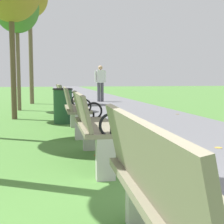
{
  "coord_description": "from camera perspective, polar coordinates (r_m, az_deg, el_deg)",
  "views": [
    {
      "loc": [
        -1.1,
        -1.4,
        1.08
      ],
      "look_at": [
        -0.05,
        3.63,
        0.55
      ],
      "focal_mm": 52.78,
      "sensor_mm": 36.0,
      "label": 1
    }
  ],
  "objects": [
    {
      "name": "scattered_leaves",
      "position": [
        4.53,
        9.84,
        -7.81
      ],
      "size": [
        5.4,
        11.66,
        0.02
      ],
      "color": "#93511E",
      "rests_on": "ground"
    },
    {
      "name": "park_bench_3",
      "position": [
        6.53,
        -6.49,
        0.62
      ],
      "size": [
        0.52,
        1.61,
        0.9
      ],
      "color": "gray",
      "rests_on": "ground"
    },
    {
      "name": "paved_walkway",
      "position": [
        19.62,
        -3.93,
        2.78
      ],
      "size": [
        3.18,
        44.0,
        0.02
      ],
      "primitive_type": "cube",
      "color": "slate",
      "rests_on": "ground"
    },
    {
      "name": "tree_4",
      "position": [
        11.63,
        -16.19,
        16.77
      ],
      "size": [
        1.45,
        1.45,
        4.14
      ],
      "color": "brown",
      "rests_on": "ground"
    },
    {
      "name": "trash_bin",
      "position": [
        7.93,
        -8.5,
        1.08
      ],
      "size": [
        0.48,
        0.48,
        0.84
      ],
      "color": "#234C2D",
      "rests_on": "ground"
    },
    {
      "name": "park_bench_1",
      "position": [
        1.74,
        9.52,
        -14.35
      ],
      "size": [
        0.54,
        1.62,
        0.9
      ],
      "color": "gray",
      "rests_on": "ground"
    },
    {
      "name": "pedestrian_walking",
      "position": [
        14.91,
        -2.02,
        5.32
      ],
      "size": [
        0.53,
        0.27,
        1.62
      ],
      "color": "#4C4C56",
      "rests_on": "paved_walkway"
    },
    {
      "name": "park_bench_4",
      "position": [
        9.29,
        -8.1,
        2.17
      ],
      "size": [
        0.51,
        1.61,
        0.9
      ],
      "color": "gray",
      "rests_on": "ground"
    },
    {
      "name": "park_bench_2",
      "position": [
        4.19,
        -3.46,
        -2.3
      ],
      "size": [
        0.51,
        1.61,
        0.9
      ],
      "color": "gray",
      "rests_on": "ground"
    }
  ]
}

